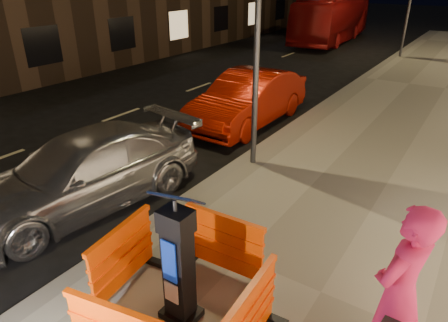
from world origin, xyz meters
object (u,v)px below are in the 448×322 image
Objects in this scene: bus_doubledecker at (330,41)px; parking_kiosk at (178,261)px; car_silver at (89,203)px; car_red at (248,123)px; barrier_back at (224,245)px; barrier_kerbside at (123,257)px; barrier_bldgside at (249,321)px; man at (399,293)px.

parking_kiosk is at bearing -78.73° from bus_doubledecker.
bus_doubledecker is at bearing 100.27° from parking_kiosk.
car_silver is 22.06m from bus_doubledecker.
car_red is (-3.04, 6.80, -1.00)m from parking_kiosk.
barrier_back reaches higher than car_red.
car_silver is (-2.36, 1.28, -0.62)m from barrier_kerbside.
car_red is at bearing 115.06° from barrier_back.
bus_doubledecker reaches higher than barrier_kerbside.
car_red is at bearing 108.69° from parking_kiosk.
barrier_back is 0.26× the size of car_silver.
barrier_bldgside is (0.95, 0.00, -0.37)m from parking_kiosk.
parking_kiosk is 1.40× the size of barrier_kerbside.
barrier_back is 1.00× the size of barrier_bldgside.
barrier_back is at bearing 3.71° from car_silver.
barrier_back is 1.00× the size of barrier_kerbside.
barrier_kerbside is (-0.95, -0.95, 0.00)m from barrier_back.
man is (5.27, -6.13, 1.14)m from car_red.
bus_doubledecker reaches higher than car_red.
barrier_kerbside is 2.76m from car_silver.
parking_kiosk is 1.02m from barrier_kerbside.
parking_kiosk is 0.37× the size of car_silver.
barrier_back is 6.63m from car_red.
bus_doubledecker reaches higher than barrier_back.
bus_doubledecker is (-3.44, 16.32, 0.00)m from car_red.
parking_kiosk reaches higher than car_silver.
bus_doubledecker reaches higher than car_silver.
barrier_bldgside is 0.26× the size of car_silver.
barrier_bldgside is 0.12× the size of bus_doubledecker.
parking_kiosk is 3.69m from car_silver.
barrier_bldgside is at bearing -76.57° from bus_doubledecker.
parking_kiosk is 24.03m from bus_doubledecker.
barrier_kerbside and barrier_bldgside have the same top height.
man reaches higher than barrier_bldgside.
barrier_back is at bearing 41.59° from barrier_bldgside.
parking_kiosk is 0.85× the size of man.
man is at bearing -48.98° from car_red.
car_red reaches higher than car_silver.
barrier_back reaches higher than car_silver.
barrier_back is at bearing -62.21° from car_red.
barrier_kerbside is at bearing -137.41° from barrier_back.
bus_doubledecker is (-3.17, 21.84, 0.00)m from car_silver.
barrier_bldgside is 4.50m from car_silver.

